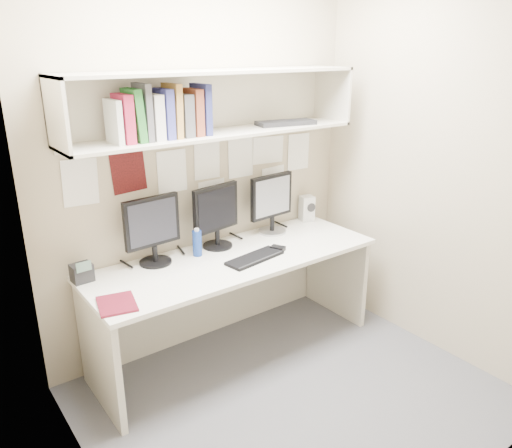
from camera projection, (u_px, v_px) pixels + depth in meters
floor at (295, 398)px, 3.09m from camera, size 2.40×2.00×0.01m
wall_back at (204, 163)px, 3.41m from camera, size 2.40×0.02×2.60m
wall_front at (475, 256)px, 1.90m from camera, size 2.40×0.02×2.60m
wall_left at (74, 247)px, 1.98m from camera, size 0.02×2.00×2.60m
wall_right at (436, 166)px, 3.33m from camera, size 0.02×2.00×2.60m
desk at (235, 304)px, 3.46m from camera, size 2.00×0.70×0.73m
overhead_hutch at (213, 102)px, 3.17m from camera, size 2.00×0.38×0.40m
pinned_papers at (205, 171)px, 3.42m from camera, size 1.92×0.01×0.48m
monitor_left at (153, 227)px, 3.16m from camera, size 0.38×0.21×0.44m
monitor_center at (216, 214)px, 3.42m from camera, size 0.38×0.21×0.44m
monitor_right at (272, 201)px, 3.70m from camera, size 0.38×0.21×0.44m
keyboard at (255, 258)px, 3.29m from camera, size 0.43×0.21×0.02m
mouse at (278, 248)px, 3.43m from camera, size 0.10×0.11×0.03m
speaker at (307, 208)px, 4.00m from camera, size 0.13×0.13×0.20m
blue_bottle at (197, 243)px, 3.32m from camera, size 0.06×0.06×0.19m
maroon_notebook at (117, 304)px, 2.70m from camera, size 0.25×0.28×0.01m
desk_phone at (82, 272)px, 2.96m from camera, size 0.12×0.11×0.14m
book_stack at (161, 114)px, 2.91m from camera, size 0.60×0.20×0.32m
hutch_tray at (286, 123)px, 3.46m from camera, size 0.44×0.24×0.03m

